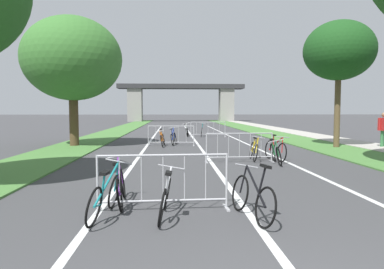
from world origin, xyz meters
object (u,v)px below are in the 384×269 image
Objects in this scene: tree_right_oak_mid at (339,51)px; crowd_barrier_second at (239,148)px; crowd_barrier_nearest at (163,182)px; bicycle_red_5 at (275,150)px; bicycle_teal_10 at (202,131)px; pedestrian_in_red_jacket at (384,126)px; bicycle_purple_2 at (121,187)px; bicycle_orange_1 at (162,140)px; bicycle_green_9 at (275,153)px; bicycle_white_7 at (187,131)px; crowd_barrier_third at (171,136)px; bicycle_teal_0 at (106,196)px; bicycle_yellow_4 at (254,150)px; bicycle_black_8 at (252,197)px; bicycle_blue_6 at (174,138)px; tree_left_maple_mid at (72,59)px; bicycle_silver_3 at (165,197)px; crowd_barrier_fourth at (208,129)px.

crowd_barrier_second is at bearing -142.47° from tree_right_oak_mid.
crowd_barrier_nearest reaches higher than bicycle_red_5.
pedestrian_in_red_jacket reaches higher than bicycle_teal_10.
crowd_barrier_second is at bearing 52.84° from bicycle_purple_2.
bicycle_orange_1 is 6.71m from bicycle_red_5.
tree_right_oak_mid is 7.89m from bicycle_green_9.
bicycle_red_5 reaches higher than bicycle_orange_1.
tree_right_oak_mid is 3.48× the size of bicycle_teal_10.
bicycle_white_7 is at bearing -73.05° from bicycle_green_9.
crowd_barrier_third is 1.41× the size of bicycle_teal_0.
bicycle_black_8 is at bearing 80.95° from bicycle_yellow_4.
crowd_barrier_second is 6.76m from bicycle_blue_6.
pedestrian_in_red_jacket is (2.25, -0.21, -3.65)m from tree_right_oak_mid.
crowd_barrier_second is 1.46× the size of bicycle_purple_2.
bicycle_teal_10 reaches higher than bicycle_black_8.
bicycle_teal_0 is (3.90, -12.08, -4.07)m from tree_left_maple_mid.
crowd_barrier_second is 0.77m from bicycle_yellow_4.
crowd_barrier_second is at bearing -77.60° from bicycle_white_7.
pedestrian_in_red_jacket reaches higher than bicycle_yellow_4.
bicycle_green_9 is (-0.24, -0.82, -0.02)m from bicycle_red_5.
bicycle_silver_3 is 1.50m from bicycle_black_8.
crowd_barrier_nearest reaches higher than bicycle_blue_6.
bicycle_silver_3 is at bearing -90.16° from crowd_barrier_third.
bicycle_black_8 is at bearing -83.00° from bicycle_white_7.
bicycle_teal_0 is (-9.21, -10.60, -4.34)m from tree_right_oak_mid.
bicycle_orange_1 is at bearing 82.20° from bicycle_purple_2.
tree_left_maple_mid is 3.99× the size of bicycle_orange_1.
crowd_barrier_second reaches higher than bicycle_teal_0.
crowd_barrier_second reaches higher than bicycle_green_9.
pedestrian_in_red_jacket is (7.86, -7.60, 0.55)m from crowd_barrier_fourth.
bicycle_silver_3 is 0.96× the size of bicycle_black_8.
bicycle_white_7 is at bearing 78.20° from bicycle_purple_2.
bicycle_green_9 is at bearing 57.92° from bicycle_black_8.
bicycle_orange_1 is at bearing -115.34° from bicycle_blue_6.
bicycle_yellow_4 reaches higher than bicycle_orange_1.
crowd_barrier_fourth is at bearing 89.71° from crowd_barrier_second.
crowd_barrier_third is 6.35m from bicycle_white_7.
tree_left_maple_mid is at bearing 105.67° from bicycle_black_8.
bicycle_orange_1 is 10.94m from pedestrian_in_red_jacket.
crowd_barrier_second is 6.22m from bicycle_orange_1.
tree_left_maple_mid reaches higher than bicycle_black_8.
pedestrian_in_red_jacket reaches higher than bicycle_green_9.
crowd_barrier_nearest reaches higher than bicycle_teal_0.
crowd_barrier_nearest reaches higher than bicycle_yellow_4.
crowd_barrier_fourth reaches higher than bicycle_teal_0.
crowd_barrier_fourth is 1.49× the size of bicycle_orange_1.
crowd_barrier_third is at bearing 0.42° from tree_left_maple_mid.
bicycle_teal_0 is at bearing -95.02° from crowd_barrier_third.
bicycle_white_7 is at bearing -85.77° from bicycle_red_5.
bicycle_teal_10 reaches higher than bicycle_blue_6.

